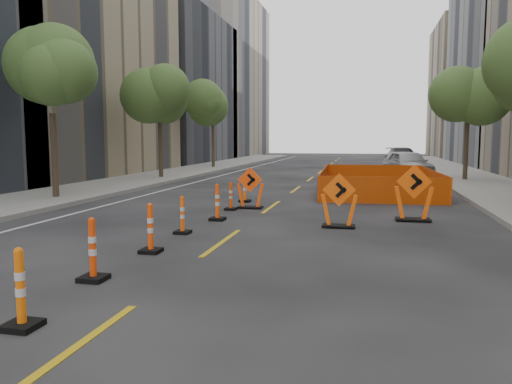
% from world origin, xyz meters
% --- Properties ---
extents(ground_plane, '(140.00, 140.00, 0.00)m').
position_xyz_m(ground_plane, '(0.00, 0.00, 0.00)').
color(ground_plane, black).
extents(sidewalk_left, '(4.00, 90.00, 0.15)m').
position_xyz_m(sidewalk_left, '(-9.00, 12.00, 0.07)').
color(sidewalk_left, gray).
rests_on(sidewalk_left, ground).
extents(bld_left_d, '(12.00, 16.00, 14.00)m').
position_xyz_m(bld_left_d, '(-17.00, 39.20, 7.00)').
color(bld_left_d, '#4C4C51').
rests_on(bld_left_d, ground).
extents(bld_left_e, '(12.00, 20.00, 20.00)m').
position_xyz_m(bld_left_e, '(-17.00, 55.60, 10.00)').
color(bld_left_e, gray).
rests_on(bld_left_e, ground).
extents(bld_right_e, '(12.00, 14.00, 16.00)m').
position_xyz_m(bld_right_e, '(17.00, 58.60, 8.00)').
color(bld_right_e, tan).
rests_on(bld_right_e, ground).
extents(tree_l_b, '(2.80, 2.80, 5.95)m').
position_xyz_m(tree_l_b, '(-8.40, 10.00, 4.53)').
color(tree_l_b, '#382B1E').
rests_on(tree_l_b, ground).
extents(tree_l_c, '(2.80, 2.80, 5.95)m').
position_xyz_m(tree_l_c, '(-8.40, 20.00, 4.53)').
color(tree_l_c, '#382B1E').
rests_on(tree_l_c, ground).
extents(tree_l_d, '(2.80, 2.80, 5.95)m').
position_xyz_m(tree_l_d, '(-8.40, 30.00, 4.53)').
color(tree_l_d, '#382B1E').
rests_on(tree_l_d, ground).
extents(tree_r_c, '(2.80, 2.80, 5.95)m').
position_xyz_m(tree_r_c, '(8.40, 22.00, 4.53)').
color(tree_r_c, '#382B1E').
rests_on(tree_r_c, ground).
extents(channelizer_2, '(0.41, 0.41, 1.05)m').
position_xyz_m(channelizer_2, '(-0.98, -1.56, 0.52)').
color(channelizer_2, '#E35E09').
rests_on(channelizer_2, ground).
extents(channelizer_3, '(0.43, 0.43, 1.08)m').
position_xyz_m(channelizer_3, '(-1.24, 0.56, 0.54)').
color(channelizer_3, red).
rests_on(channelizer_3, ground).
extents(channelizer_4, '(0.41, 0.41, 1.05)m').
position_xyz_m(channelizer_4, '(-1.16, 2.67, 0.52)').
color(channelizer_4, '#ED4109').
rests_on(channelizer_4, ground).
extents(channelizer_5, '(0.38, 0.38, 0.95)m').
position_xyz_m(channelizer_5, '(-1.27, 4.78, 0.48)').
color(channelizer_5, '#FC500A').
rests_on(channelizer_5, ground).
extents(channelizer_6, '(0.42, 0.42, 1.07)m').
position_xyz_m(channelizer_6, '(-1.00, 6.90, 0.54)').
color(channelizer_6, '#FA460A').
rests_on(channelizer_6, ground).
extents(channelizer_7, '(0.37, 0.37, 0.94)m').
position_xyz_m(channelizer_7, '(-1.19, 9.01, 0.47)').
color(channelizer_7, red).
rests_on(channelizer_7, ground).
extents(channelizer_8, '(0.41, 0.41, 1.04)m').
position_xyz_m(channelizer_8, '(-1.22, 11.12, 0.52)').
color(channelizer_8, '#FF610A').
rests_on(channelizer_8, ground).
extents(chevron_sign_left, '(0.94, 0.58, 1.40)m').
position_xyz_m(chevron_sign_left, '(-0.64, 9.52, 0.70)').
color(chevron_sign_left, '#FF470A').
rests_on(chevron_sign_left, ground).
extents(chevron_sign_center, '(1.04, 0.71, 1.45)m').
position_xyz_m(chevron_sign_center, '(2.50, 6.51, 0.73)').
color(chevron_sign_center, '#FF590A').
rests_on(chevron_sign_center, ground).
extents(chevron_sign_right, '(1.15, 0.76, 1.63)m').
position_xyz_m(chevron_sign_right, '(4.53, 8.02, 0.82)').
color(chevron_sign_right, '#FF560A').
rests_on(chevron_sign_right, ground).
extents(safety_fence, '(4.97, 8.12, 0.99)m').
position_xyz_m(safety_fence, '(3.65, 15.66, 0.50)').
color(safety_fence, '#FF640D').
rests_on(safety_fence, ground).
extents(parked_car_near, '(3.11, 5.22, 1.67)m').
position_xyz_m(parked_car_near, '(5.57, 24.08, 0.83)').
color(parked_car_near, '#ADADAF').
rests_on(parked_car_near, ground).
extents(parked_car_mid, '(1.96, 4.35, 1.39)m').
position_xyz_m(parked_car_mid, '(5.34, 29.22, 0.69)').
color(parked_car_mid, '#B1B2B7').
rests_on(parked_car_mid, ground).
extents(parked_car_far, '(2.73, 5.71, 1.61)m').
position_xyz_m(parked_car_far, '(5.90, 34.69, 0.80)').
color(parked_car_far, black).
rests_on(parked_car_far, ground).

